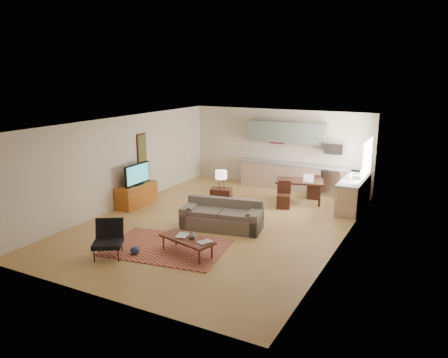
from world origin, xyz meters
The scene contains 25 objects.
room centered at (0.00, 0.00, 1.35)m, with size 9.00×9.00×9.00m.
kitchen_counter_back centered at (0.90, 4.18, 0.46)m, with size 4.26×0.64×0.92m, color tan, non-canonical shape.
kitchen_counter_right centered at (2.93, 3.00, 0.46)m, with size 0.64×2.26×0.92m, color tan, non-canonical shape.
kitchen_range centered at (2.00, 4.18, 0.45)m, with size 0.62×0.62×0.90m, color #A5A8AD.
kitchen_microwave centered at (2.00, 4.20, 1.55)m, with size 0.62×0.40×0.35m, color #A5A8AD.
upper_cabinets centered at (0.30, 4.33, 1.95)m, with size 2.80×0.34×0.70m, color slate.
window_right centered at (3.23, 3.00, 1.55)m, with size 0.02×1.40×1.05m, color white.
wall_art_left centered at (-3.21, 0.90, 1.55)m, with size 0.06×0.42×1.10m, color olive, non-canonical shape.
triptych centered at (-0.10, 4.47, 1.75)m, with size 1.70×0.04×0.50m, color beige, non-canonical shape.
rug centered at (-0.26, -2.08, 0.01)m, with size 2.71×1.87×0.02m, color maroon.
sofa centered at (0.28, -0.36, 0.37)m, with size 2.14×0.93×0.74m, color #655A4E, non-canonical shape.
coffee_table centered at (0.38, -2.18, 0.20)m, with size 1.33×0.53×0.40m, color #512417, non-canonical shape.
book_a centered at (0.11, -2.17, 0.41)m, with size 0.30×0.37×0.03m, color maroon.
book_b centered at (0.76, -2.17, 0.41)m, with size 0.34×0.38×0.02m, color navy.
vase centered at (0.49, -2.16, 0.48)m, with size 0.19×0.19×0.17m, color black.
armchair centered at (-1.09, -3.09, 0.40)m, with size 0.71×0.71×0.81m, color black, non-canonical shape.
tv_credenza centered at (-2.96, 0.23, 0.33)m, with size 0.54×1.41×0.65m, color #994915, non-canonical shape.
tv centered at (-2.90, 0.23, 0.98)m, with size 0.11×1.09×0.65m, color black, non-canonical shape.
console_table centered at (-0.41, 0.91, 0.34)m, with size 0.59×0.39×0.69m, color #321710, non-canonical shape.
table_lamp centered at (-0.41, 0.91, 0.96)m, with size 0.33×0.33×0.55m, color beige, non-canonical shape.
dining_table centered at (1.33, 2.77, 0.36)m, with size 1.42×0.82×0.72m, color #321710, non-canonical shape.
dining_chair_near centered at (1.08, 2.06, 0.40)m, with size 0.38×0.40×0.80m, color #321710, non-canonical shape.
dining_chair_far centered at (1.57, 3.48, 0.41)m, with size 0.40×0.41×0.83m, color #321710, non-canonical shape.
laptop centered at (1.61, 2.67, 0.83)m, with size 0.30×0.23×0.23m, color #A5A8AD, non-canonical shape.
soap_bottle centered at (2.83, 2.85, 1.02)m, with size 0.11×0.11×0.19m, color beige.
Camera 1 is at (5.29, -9.80, 3.97)m, focal length 35.00 mm.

